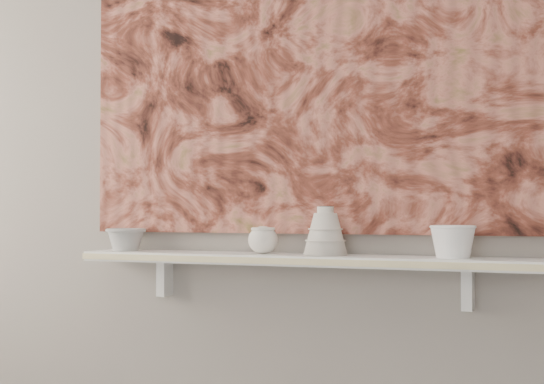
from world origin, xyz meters
The scene contains 11 objects.
wall_back centered at (0.00, 1.60, 1.35)m, with size 3.60×3.60×0.00m, color gray.
shelf centered at (0.00, 1.51, 0.92)m, with size 1.40×0.18×0.03m, color silver.
shelf_stripe centered at (0.00, 1.41, 0.92)m, with size 1.40×0.01×0.02m, color beige.
bracket_left centered at (-0.49, 1.57, 0.84)m, with size 0.03×0.06×0.12m, color silver.
bracket_right centered at (0.49, 1.57, 0.84)m, with size 0.03×0.06×0.12m, color silver.
painting centered at (0.00, 1.59, 1.54)m, with size 1.50×0.03×1.10m, color brown.
house_motif centered at (0.45, 1.57, 1.23)m, with size 0.09×0.00×0.08m, color black.
bowl_grey centered at (-0.60, 1.51, 0.97)m, with size 0.13×0.13×0.08m, color #9F9F9C, non-canonical shape.
cup_cream centered at (-0.11, 1.51, 0.97)m, with size 0.09×0.09×0.08m, color silver, non-canonical shape.
bell_vessel centered at (0.09, 1.51, 1.00)m, with size 0.13×0.13×0.14m, color beige, non-canonical shape.
bowl_white centered at (0.46, 1.51, 0.98)m, with size 0.13×0.13×0.09m, color white, non-canonical shape.
Camera 1 is at (0.79, -0.62, 1.06)m, focal length 50.00 mm.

